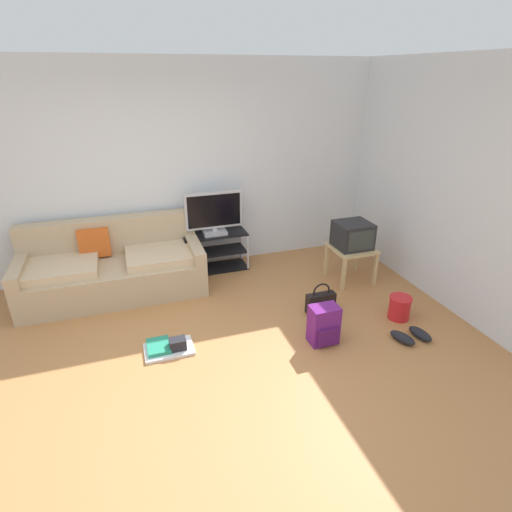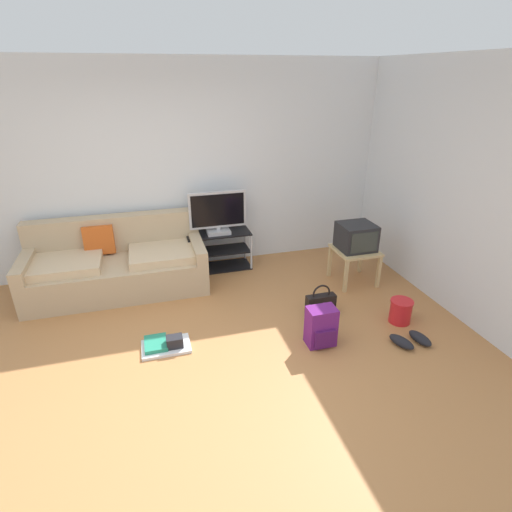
{
  "view_description": "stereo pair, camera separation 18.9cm",
  "coord_description": "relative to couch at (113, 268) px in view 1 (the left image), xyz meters",
  "views": [
    {
      "loc": [
        -0.4,
        -2.89,
        2.51
      ],
      "look_at": [
        0.89,
        0.99,
        0.66
      ],
      "focal_mm": 28.57,
      "sensor_mm": 36.0,
      "label": 1
    },
    {
      "loc": [
        -0.22,
        -2.94,
        2.51
      ],
      "look_at": [
        0.89,
        0.99,
        0.66
      ],
      "focal_mm": 28.57,
      "sensor_mm": 36.0,
      "label": 2
    }
  ],
  "objects": [
    {
      "name": "cleaning_bucket",
      "position": [
        2.97,
        -1.66,
        -0.17
      ],
      "size": [
        0.24,
        0.24,
        0.26
      ],
      "color": "red",
      "rests_on": "ground_plane"
    },
    {
      "name": "sneakers_pair",
      "position": [
        2.85,
        -2.04,
        -0.27
      ],
      "size": [
        0.41,
        0.3,
        0.09
      ],
      "color": "black",
      "rests_on": "ground_plane"
    },
    {
      "name": "ground_plane",
      "position": [
        0.64,
        -1.93,
        -0.32
      ],
      "size": [
        9.0,
        9.8,
        0.02
      ],
      "primitive_type": "cube",
      "color": "#B27542"
    },
    {
      "name": "side_table",
      "position": [
        2.93,
        -0.66,
        0.07
      ],
      "size": [
        0.52,
        0.52,
        0.46
      ],
      "color": "tan",
      "rests_on": "ground_plane"
    },
    {
      "name": "handbag",
      "position": [
        2.2,
        -1.26,
        -0.18
      ],
      "size": [
        0.34,
        0.11,
        0.36
      ],
      "rotation": [
        0.0,
        0.0,
        0.22
      ],
      "color": "black",
      "rests_on": "ground_plane"
    },
    {
      "name": "wall_back",
      "position": [
        0.64,
        0.52,
        1.04
      ],
      "size": [
        9.0,
        0.1,
        2.7
      ],
      "primitive_type": "cube",
      "color": "silver",
      "rests_on": "ground_plane"
    },
    {
      "name": "wall_right",
      "position": [
        3.69,
        -1.09,
        1.04
      ],
      "size": [
        0.1,
        3.6,
        2.7
      ],
      "primitive_type": "cube",
      "color": "silver",
      "rests_on": "ground_plane"
    },
    {
      "name": "tv_stand",
      "position": [
        1.33,
        0.21,
        -0.05
      ],
      "size": [
        0.86,
        0.38,
        0.52
      ],
      "color": "black",
      "rests_on": "ground_plane"
    },
    {
      "name": "floor_tray",
      "position": [
        0.46,
        -1.44,
        -0.27
      ],
      "size": [
        0.48,
        0.33,
        0.14
      ],
      "color": "silver",
      "rests_on": "ground_plane"
    },
    {
      "name": "flat_tv",
      "position": [
        1.33,
        0.19,
        0.5
      ],
      "size": [
        0.76,
        0.22,
        0.58
      ],
      "color": "#B2B2B7",
      "rests_on": "tv_stand"
    },
    {
      "name": "crt_tv",
      "position": [
        2.93,
        -0.65,
        0.31
      ],
      "size": [
        0.43,
        0.41,
        0.33
      ],
      "color": "#232326",
      "rests_on": "side_table"
    },
    {
      "name": "couch",
      "position": [
        0.0,
        0.0,
        0.0
      ],
      "size": [
        2.13,
        0.93,
        0.86
      ],
      "color": "tan",
      "rests_on": "ground_plane"
    },
    {
      "name": "backpack",
      "position": [
        1.97,
        -1.79,
        -0.11
      ],
      "size": [
        0.28,
        0.27,
        0.41
      ],
      "rotation": [
        0.0,
        0.0,
        -0.48
      ],
      "color": "#661E70",
      "rests_on": "ground_plane"
    }
  ]
}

